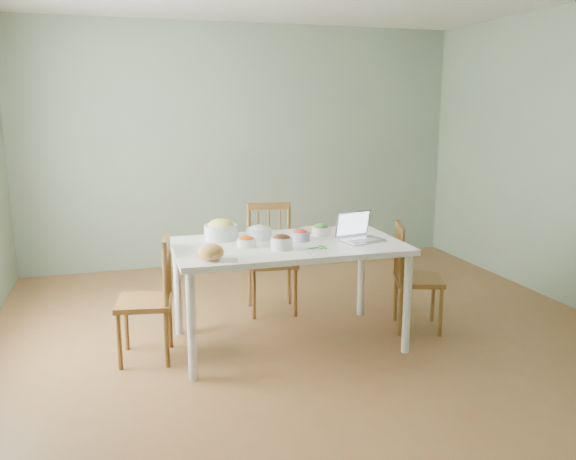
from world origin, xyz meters
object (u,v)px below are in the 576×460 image
object	(u,v)px
chair_far	(272,260)
chair_left	(144,299)
dining_table	(288,294)
laptop	(363,227)
bread_boule	(211,252)
chair_right	(419,277)
bowl_squash	(221,229)

from	to	relation	value
chair_far	chair_left	size ratio (longest dim) A/B	1.06
dining_table	chair_left	distance (m)	1.07
chair_far	laptop	xyz separation A→B (m)	(0.49, -0.83, 0.43)
dining_table	chair_left	xyz separation A→B (m)	(-1.07, 0.03, 0.05)
bread_boule	chair_left	bearing A→B (deg)	140.77
dining_table	chair_right	world-z (taller)	chair_right
bowl_squash	laptop	distance (m)	1.08
chair_far	bowl_squash	size ratio (longest dim) A/B	3.64
dining_table	bread_boule	size ratio (longest dim) A/B	9.93
bowl_squash	laptop	bearing A→B (deg)	-20.93
chair_left	laptop	distance (m)	1.69
chair_left	chair_far	bearing A→B (deg)	130.95
chair_right	bowl_squash	distance (m)	1.65
chair_far	dining_table	bearing A→B (deg)	-88.04
chair_left	bowl_squash	world-z (taller)	bowl_squash
chair_right	laptop	bearing A→B (deg)	119.94
dining_table	bread_boule	xyz separation A→B (m)	(-0.63, -0.33, 0.45)
bread_boule	laptop	xyz separation A→B (m)	(1.19, 0.22, 0.05)
chair_far	bread_boule	distance (m)	1.32
chair_left	laptop	xyz separation A→B (m)	(1.63, -0.13, 0.45)
chair_left	bread_boule	size ratio (longest dim) A/B	5.27
bread_boule	chair_far	bearing A→B (deg)	56.52
chair_far	chair_right	world-z (taller)	chair_far
bread_boule	bowl_squash	distance (m)	0.64
chair_left	laptop	size ratio (longest dim) A/B	2.92
dining_table	bread_boule	bearing A→B (deg)	-152.37
chair_left	bowl_squash	size ratio (longest dim) A/B	3.44
chair_right	chair_left	bearing A→B (deg)	108.94
dining_table	laptop	size ratio (longest dim) A/B	5.51
bread_boule	bowl_squash	bearing A→B (deg)	73.84
dining_table	chair_left	bearing A→B (deg)	178.65
chair_far	laptop	world-z (taller)	laptop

